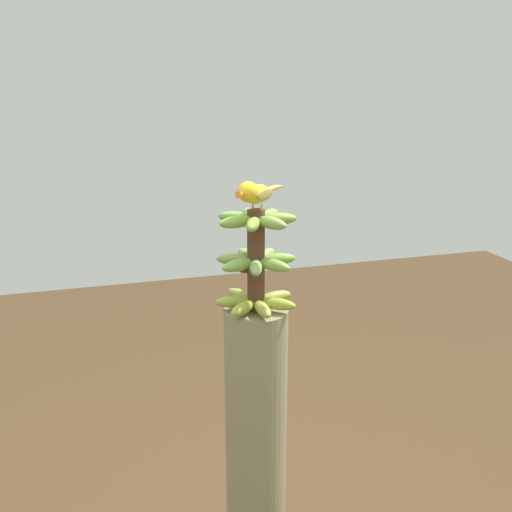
# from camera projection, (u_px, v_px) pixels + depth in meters

# --- Properties ---
(banana_tree) EXTENTS (0.20, 0.20, 1.26)m
(banana_tree) POSITION_uv_depth(u_px,v_px,m) (256.00, 485.00, 1.95)
(banana_tree) COLOR #847A56
(banana_tree) RESTS_ON ground
(banana_bunch) EXTENTS (0.25, 0.25, 0.31)m
(banana_bunch) POSITION_uv_depth(u_px,v_px,m) (256.00, 261.00, 1.72)
(banana_bunch) COLOR #4C2D1E
(banana_bunch) RESTS_ON banana_tree
(perched_bird) EXTENTS (0.18, 0.17, 0.09)m
(perched_bird) POSITION_uv_depth(u_px,v_px,m) (254.00, 193.00, 1.64)
(perched_bird) COLOR #C68933
(perched_bird) RESTS_ON banana_bunch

